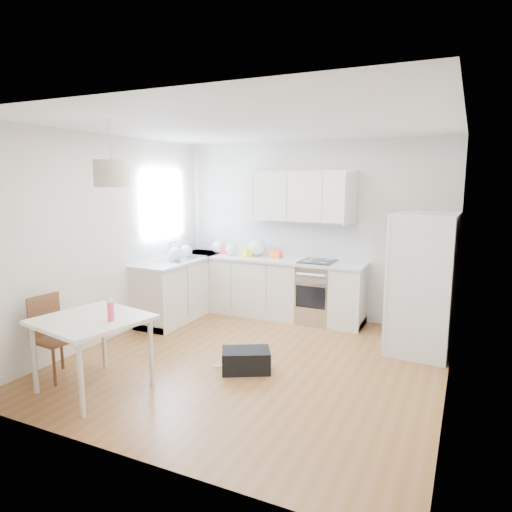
{
  "coord_description": "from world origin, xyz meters",
  "views": [
    {
      "loc": [
        2.2,
        -4.59,
        2.12
      ],
      "look_at": [
        -0.15,
        0.4,
        1.19
      ],
      "focal_mm": 32.0,
      "sensor_mm": 36.0,
      "label": 1
    }
  ],
  "objects": [
    {
      "name": "window_glassblock",
      "position": [
        -2.09,
        1.15,
        1.75
      ],
      "size": [
        0.02,
        1.0,
        1.0
      ],
      "primitive_type": "cube",
      "color": "#BFE0F9",
      "rests_on": "wall_left"
    },
    {
      "name": "ceiling",
      "position": [
        0.0,
        0.0,
        2.7
      ],
      "size": [
        4.2,
        4.2,
        0.0
      ],
      "primitive_type": "plane",
      "rotation": [
        3.14,
        0.0,
        0.0
      ],
      "color": "white",
      "rests_on": "wall_back"
    },
    {
      "name": "range_oven",
      "position": [
        0.2,
        1.8,
        0.44
      ],
      "size": [
        0.5,
        0.61,
        0.88
      ],
      "primitive_type": null,
      "color": "silver",
      "rests_on": "floor"
    },
    {
      "name": "backsplash_back",
      "position": [
        -0.6,
        2.09,
        1.21
      ],
      "size": [
        3.0,
        0.01,
        0.58
      ],
      "primitive_type": "cube",
      "color": "white",
      "rests_on": "wall_back"
    },
    {
      "name": "grocery_bag_b",
      "position": [
        -1.23,
        1.76,
        1.01
      ],
      "size": [
        0.21,
        0.18,
        0.19
      ],
      "primitive_type": "ellipsoid",
      "color": "silver",
      "rests_on": "counter_back"
    },
    {
      "name": "wall_left",
      "position": [
        -2.1,
        0.0,
        1.35
      ],
      "size": [
        0.0,
        4.2,
        4.2
      ],
      "primitive_type": "plane",
      "rotation": [
        1.57,
        0.0,
        1.57
      ],
      "color": "beige",
      "rests_on": "floor"
    },
    {
      "name": "wall_right",
      "position": [
        2.1,
        0.0,
        1.35
      ],
      "size": [
        0.0,
        4.2,
        4.2
      ],
      "primitive_type": "plane",
      "rotation": [
        1.57,
        0.0,
        -1.57
      ],
      "color": "beige",
      "rests_on": "floor"
    },
    {
      "name": "snack_yellow",
      "position": [
        -0.97,
        1.78,
        0.98
      ],
      "size": [
        0.21,
        0.19,
        0.12
      ],
      "primitive_type": "cube",
      "rotation": [
        0.0,
        0.0,
        -0.62
      ],
      "color": "yellow",
      "rests_on": "counter_back"
    },
    {
      "name": "cabinets_back",
      "position": [
        -0.6,
        1.8,
        0.44
      ],
      "size": [
        3.0,
        0.6,
        0.88
      ],
      "primitive_type": "cube",
      "color": "beige",
      "rests_on": "floor"
    },
    {
      "name": "pendant_lamp",
      "position": [
        -0.99,
        -1.13,
        2.18
      ],
      "size": [
        0.35,
        0.35,
        0.26
      ],
      "primitive_type": "cylinder",
      "rotation": [
        0.0,
        0.0,
        -0.06
      ],
      "color": "beige",
      "rests_on": "ceiling"
    },
    {
      "name": "counter_left",
      "position": [
        -1.8,
        1.2,
        0.9
      ],
      "size": [
        0.64,
        1.82,
        0.04
      ],
      "primitive_type": "cube",
      "color": "#B8BBBD",
      "rests_on": "cabinets_left"
    },
    {
      "name": "floor",
      "position": [
        0.0,
        0.0,
        0.0
      ],
      "size": [
        4.2,
        4.2,
        0.0
      ],
      "primitive_type": "plane",
      "color": "brown",
      "rests_on": "ground"
    },
    {
      "name": "grocery_bag_e",
      "position": [
        -1.75,
        0.99,
        1.02
      ],
      "size": [
        0.23,
        0.19,
        0.2
      ],
      "primitive_type": "ellipsoid",
      "color": "silver",
      "rests_on": "counter_left"
    },
    {
      "name": "counter_back",
      "position": [
        -0.6,
        1.8,
        0.9
      ],
      "size": [
        3.02,
        0.64,
        0.04
      ],
      "primitive_type": "cube",
      "color": "#B8BBBD",
      "rests_on": "cabinets_back"
    },
    {
      "name": "sink",
      "position": [
        -1.8,
        1.15,
        0.92
      ],
      "size": [
        0.5,
        0.8,
        0.16
      ],
      "primitive_type": null,
      "color": "silver",
      "rests_on": "counter_left"
    },
    {
      "name": "backsplash_left",
      "position": [
        -2.09,
        1.2,
        1.21
      ],
      "size": [
        0.01,
        1.8,
        0.58
      ],
      "primitive_type": "cube",
      "color": "white",
      "rests_on": "wall_left"
    },
    {
      "name": "dining_chair",
      "position": [
        -1.73,
        -1.28,
        0.45
      ],
      "size": [
        0.41,
        0.41,
        0.89
      ],
      "primitive_type": null,
      "rotation": [
        0.0,
        0.0,
        -0.11
      ],
      "color": "#4F2A17",
      "rests_on": "floor"
    },
    {
      "name": "upper_cabinets",
      "position": [
        -0.15,
        1.94,
        1.88
      ],
      "size": [
        1.7,
        0.32,
        0.75
      ],
      "primitive_type": "cube",
      "color": "beige",
      "rests_on": "wall_back"
    },
    {
      "name": "dining_table",
      "position": [
        -1.16,
        -1.33,
        0.67
      ],
      "size": [
        1.13,
        1.13,
        0.76
      ],
      "rotation": [
        0.0,
        0.0,
        -0.2
      ],
      "color": "beige",
      "rests_on": "floor"
    },
    {
      "name": "wall_back",
      "position": [
        0.0,
        2.1,
        1.35
      ],
      "size": [
        4.2,
        0.0,
        4.2
      ],
      "primitive_type": "plane",
      "rotation": [
        1.57,
        0.0,
        0.0
      ],
      "color": "beige",
      "rests_on": "floor"
    },
    {
      "name": "refrigerator",
      "position": [
        1.74,
        1.21,
        0.86
      ],
      "size": [
        0.88,
        0.91,
        1.73
      ],
      "primitive_type": null,
      "rotation": [
        0.0,
        0.0,
        -0.05
      ],
      "color": "silver",
      "rests_on": "floor"
    },
    {
      "name": "gym_bag",
      "position": [
        0.04,
        -0.26,
        0.12
      ],
      "size": [
        0.63,
        0.56,
        0.25
      ],
      "primitive_type": "cube",
      "rotation": [
        0.0,
        0.0,
        0.5
      ],
      "color": "black",
      "rests_on": "floor"
    },
    {
      "name": "grocery_bag_c",
      "position": [
        -0.83,
        1.89,
        1.05
      ],
      "size": [
        0.29,
        0.25,
        0.26
      ],
      "primitive_type": "ellipsoid",
      "color": "silver",
      "rests_on": "counter_back"
    },
    {
      "name": "drink_bottle",
      "position": [
        -0.91,
        -1.32,
        0.87
      ],
      "size": [
        0.08,
        0.08,
        0.22
      ],
      "primitive_type": "cylinder",
      "rotation": [
        0.0,
        0.0,
        -0.26
      ],
      "color": "#EC4163",
      "rests_on": "dining_table"
    },
    {
      "name": "snack_orange",
      "position": [
        -0.49,
        1.84,
        0.98
      ],
      "size": [
        0.19,
        0.13,
        0.12
      ],
      "primitive_type": "cube",
      "rotation": [
        0.0,
        0.0,
        -0.14
      ],
      "color": "#FF5516",
      "rests_on": "counter_back"
    },
    {
      "name": "grocery_bag_d",
      "position": [
        -1.82,
        1.36,
        1.01
      ],
      "size": [
        0.2,
        0.17,
        0.18
      ],
      "primitive_type": "ellipsoid",
      "color": "silver",
      "rests_on": "counter_back"
    },
    {
      "name": "snack_red",
      "position": [
        -1.48,
        1.89,
        0.98
      ],
      "size": [
        0.17,
        0.11,
        0.12
      ],
      "primitive_type": "cube",
      "rotation": [
        0.0,
        0.0,
        -0.03
      ],
      "color": "red",
      "rests_on": "counter_back"
    },
    {
      "name": "cabinets_left",
      "position": [
        -1.8,
        1.2,
        0.44
      ],
      "size": [
        0.6,
        1.8,
        0.88
      ],
      "primitive_type": "cube",
      "color": "beige",
      "rests_on": "floor"
    },
    {
      "name": "grocery_bag_a",
      "position": [
        -1.53,
        1.88,
        1.02
      ],
      "size": [
        0.22,
        0.19,
        0.2
      ],
      "primitive_type": "ellipsoid",
      "color": "silver",
      "rests_on": "counter_back"
    }
  ]
}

